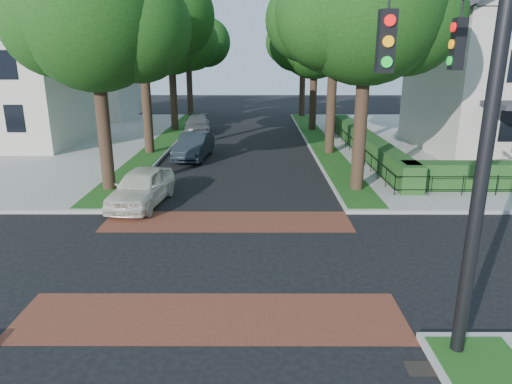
% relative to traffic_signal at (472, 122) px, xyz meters
% --- Properties ---
extents(ground, '(120.00, 120.00, 0.00)m').
position_rel_traffic_signal_xyz_m(ground, '(-4.89, 4.41, -4.71)').
color(ground, black).
rests_on(ground, ground).
extents(crosswalk_far, '(9.00, 2.20, 0.01)m').
position_rel_traffic_signal_xyz_m(crosswalk_far, '(-4.89, 7.61, -4.70)').
color(crosswalk_far, brown).
rests_on(crosswalk_far, ground).
extents(crosswalk_near, '(9.00, 2.20, 0.01)m').
position_rel_traffic_signal_xyz_m(crosswalk_near, '(-4.89, 1.21, -4.70)').
color(crosswalk_near, brown).
rests_on(crosswalk_near, ground).
extents(storm_drain, '(0.65, 0.45, 0.01)m').
position_rel_traffic_signal_xyz_m(storm_drain, '(-0.59, -0.59, -4.70)').
color(storm_drain, black).
rests_on(storm_drain, ground).
extents(grass_strip_ne, '(1.60, 29.80, 0.02)m').
position_rel_traffic_signal_xyz_m(grass_strip_ne, '(0.51, 23.51, -4.55)').
color(grass_strip_ne, '#174112').
rests_on(grass_strip_ne, sidewalk_ne).
extents(grass_strip_nw, '(1.60, 29.80, 0.02)m').
position_rel_traffic_signal_xyz_m(grass_strip_nw, '(-10.29, 23.51, -4.55)').
color(grass_strip_nw, '#174112').
rests_on(grass_strip_nw, sidewalk_nw).
extents(tree_right_near, '(7.75, 6.67, 10.66)m').
position_rel_traffic_signal_xyz_m(tree_right_near, '(0.72, 11.65, 2.92)').
color(tree_right_near, black).
rests_on(tree_right_near, sidewalk_ne).
extents(tree_right_mid, '(8.25, 7.09, 11.22)m').
position_rel_traffic_signal_xyz_m(tree_right_mid, '(0.72, 19.66, 3.28)').
color(tree_right_mid, black).
rests_on(tree_right_mid, sidewalk_ne).
extents(tree_right_far, '(7.25, 6.23, 9.74)m').
position_rel_traffic_signal_xyz_m(tree_right_far, '(0.71, 28.64, 2.20)').
color(tree_right_far, black).
rests_on(tree_right_far, sidewalk_ne).
extents(tree_right_back, '(7.50, 6.45, 10.20)m').
position_rel_traffic_signal_xyz_m(tree_right_back, '(0.72, 37.64, 2.56)').
color(tree_right_back, black).
rests_on(tree_right_back, sidewalk_ne).
extents(tree_left_near, '(7.50, 6.45, 10.20)m').
position_rel_traffic_signal_xyz_m(tree_left_near, '(-10.28, 11.64, 2.56)').
color(tree_left_near, black).
rests_on(tree_left_near, sidewalk_nw).
extents(tree_left_mid, '(8.00, 6.88, 11.48)m').
position_rel_traffic_signal_xyz_m(tree_left_mid, '(-10.28, 19.66, 3.64)').
color(tree_left_mid, black).
rests_on(tree_left_mid, sidewalk_nw).
extents(tree_left_far, '(7.00, 6.02, 9.86)m').
position_rel_traffic_signal_xyz_m(tree_left_far, '(-10.29, 28.63, 2.41)').
color(tree_left_far, black).
rests_on(tree_left_far, sidewalk_nw).
extents(tree_left_back, '(7.75, 6.66, 10.44)m').
position_rel_traffic_signal_xyz_m(tree_left_back, '(-10.28, 37.65, 2.70)').
color(tree_left_back, black).
rests_on(tree_left_back, sidewalk_nw).
extents(hedge_main_road, '(1.00, 18.00, 1.20)m').
position_rel_traffic_signal_xyz_m(hedge_main_road, '(2.81, 19.41, -3.96)').
color(hedge_main_road, '#16411A').
rests_on(hedge_main_road, sidewalk_ne).
extents(fence_main_road, '(0.06, 18.00, 0.90)m').
position_rel_traffic_signal_xyz_m(fence_main_road, '(2.01, 19.41, -4.11)').
color(fence_main_road, black).
rests_on(fence_main_road, sidewalk_ne).
extents(house_left_near, '(10.00, 9.00, 10.14)m').
position_rel_traffic_signal_xyz_m(house_left_near, '(-20.38, 22.41, 0.33)').
color(house_left_near, beige).
rests_on(house_left_near, sidewalk_nw).
extents(house_left_far, '(10.00, 9.00, 10.14)m').
position_rel_traffic_signal_xyz_m(house_left_far, '(-20.38, 36.41, 0.33)').
color(house_left_far, beige).
rests_on(house_left_far, sidewalk_nw).
extents(traffic_signal, '(2.17, 2.00, 8.00)m').
position_rel_traffic_signal_xyz_m(traffic_signal, '(0.00, 0.00, 0.00)').
color(traffic_signal, black).
rests_on(traffic_signal, sidewalk_se).
extents(parked_car_front, '(2.29, 4.56, 1.49)m').
position_rel_traffic_signal_xyz_m(parked_car_front, '(-8.49, 9.62, -3.96)').
color(parked_car_front, silver).
rests_on(parked_car_front, ground).
extents(parked_car_middle, '(2.06, 4.69, 1.50)m').
position_rel_traffic_signal_xyz_m(parked_car_middle, '(-7.52, 18.34, -3.96)').
color(parked_car_middle, black).
rests_on(parked_car_middle, ground).
extents(parked_car_rear, '(2.36, 4.83, 1.35)m').
position_rel_traffic_signal_xyz_m(parked_car_rear, '(-8.49, 27.71, -4.03)').
color(parked_car_rear, slate).
rests_on(parked_car_rear, ground).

